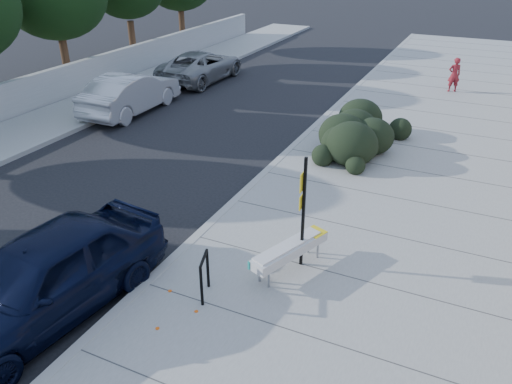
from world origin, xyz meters
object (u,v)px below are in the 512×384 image
bench (290,250)px  sign_post (303,206)px  suv_silver (201,66)px  bike_rack (204,273)px  sedan_navy (45,276)px  pedestrian (454,75)px  wagon_silver (131,93)px

bench → sign_post: (0.15, 0.27, 0.96)m
bench → suv_silver: 16.51m
bike_rack → sedan_navy: 2.97m
bike_rack → bench: bearing=34.3°
sedan_navy → pedestrian: sedan_navy is taller
sign_post → suv_silver: sign_post is taller
sedan_navy → wagon_silver: 12.38m
wagon_silver → pedestrian: size_ratio=3.19×
bench → sedan_navy: bearing=-119.0°
sign_post → suv_silver: size_ratio=0.48×
sedan_navy → pedestrian: bearing=81.0°
sedan_navy → pedestrian: size_ratio=3.29×
sign_post → pedestrian: sign_post is taller
suv_silver → pedestrian: size_ratio=3.42×
suv_silver → wagon_silver: bearing=91.0°
bench → sedan_navy: sedan_navy is taller
sign_post → suv_silver: bearing=127.1°
sedan_navy → wagon_silver: bearing=127.4°
suv_silver → bike_rack: bearing=122.0°
bench → sedan_navy: 4.83m
bench → wagon_silver: wagon_silver is taller
pedestrian → wagon_silver: bearing=9.3°
bike_rack → pedestrian: size_ratio=0.60×
bench → bike_rack: (-1.18, -1.53, 0.07)m
bike_rack → suv_silver: (-8.82, 14.67, 0.03)m
bench → suv_silver: (-10.00, 13.14, 0.10)m
bench → suv_silver: bearing=148.5°
wagon_silver → pedestrian: (11.64, 8.26, 0.11)m
bike_rack → sedan_navy: bearing=-166.4°
bench → sign_post: size_ratio=0.79×
bike_rack → suv_silver: bearing=103.0°
bench → pedestrian: size_ratio=1.31×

